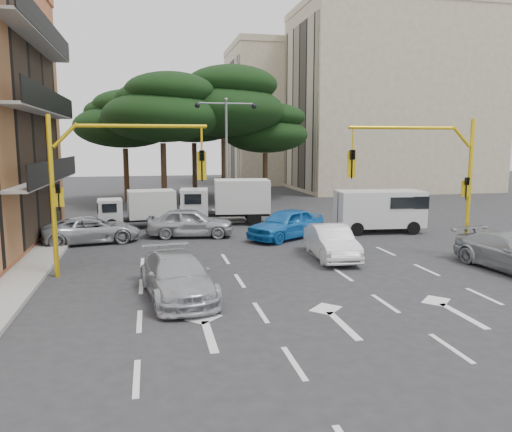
% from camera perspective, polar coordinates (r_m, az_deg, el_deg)
% --- Properties ---
extents(ground, '(120.00, 120.00, 0.00)m').
position_cam_1_polar(ground, '(18.76, 4.19, -7.05)').
color(ground, '#28282B').
rests_on(ground, ground).
extents(median_strip, '(1.40, 6.00, 0.15)m').
position_cam_1_polar(median_strip, '(34.09, -3.33, 0.10)').
color(median_strip, gray).
rests_on(median_strip, ground).
extents(apartment_beige_near, '(20.20, 12.15, 18.70)m').
position_cam_1_polar(apartment_beige_near, '(55.51, 15.18, 12.62)').
color(apartment_beige_near, tan).
rests_on(apartment_beige_near, ground).
extents(apartment_beige_far, '(16.20, 12.15, 16.70)m').
position_cam_1_polar(apartment_beige_far, '(64.04, 4.42, 11.39)').
color(apartment_beige_far, tan).
rests_on(apartment_beige_far, ground).
extents(pine_left_near, '(9.15, 9.15, 10.23)m').
position_cam_1_polar(pine_left_near, '(39.41, -10.59, 12.06)').
color(pine_left_near, '#382616').
rests_on(pine_left_near, ground).
extents(pine_center, '(9.98, 9.98, 11.16)m').
position_cam_1_polar(pine_center, '(41.89, -3.67, 12.91)').
color(pine_center, '#382616').
rests_on(pine_center, ground).
extents(pine_left_far, '(8.32, 8.32, 9.30)m').
position_cam_1_polar(pine_left_far, '(43.39, -14.75, 10.67)').
color(pine_left_far, '#382616').
rests_on(pine_left_far, ground).
extents(pine_right, '(7.49, 7.49, 8.37)m').
position_cam_1_polar(pine_right, '(44.50, 1.15, 9.98)').
color(pine_right, '#382616').
rests_on(pine_right, ground).
extents(pine_back, '(9.15, 9.15, 10.23)m').
position_cam_1_polar(pine_back, '(46.56, -7.07, 11.56)').
color(pine_back, '#382616').
rests_on(pine_back, ground).
extents(signal_mast_right, '(5.79, 0.37, 6.00)m').
position_cam_1_polar(signal_mast_right, '(22.73, 19.61, 5.13)').
color(signal_mast_right, gold).
rests_on(signal_mast_right, ground).
extents(signal_mast_left, '(5.79, 0.37, 6.00)m').
position_cam_1_polar(signal_mast_left, '(19.45, -17.14, 4.77)').
color(signal_mast_left, gold).
rests_on(signal_mast_left, ground).
extents(street_lamp_center, '(4.16, 0.36, 7.77)m').
position_cam_1_polar(street_lamp_center, '(33.74, -3.41, 9.13)').
color(street_lamp_center, slate).
rests_on(street_lamp_center, median_strip).
extents(car_white_hatch, '(1.89, 4.47, 1.44)m').
position_cam_1_polar(car_white_hatch, '(21.88, 8.60, -2.96)').
color(car_white_hatch, silver).
rests_on(car_white_hatch, ground).
extents(car_blue_compact, '(4.87, 4.06, 1.57)m').
position_cam_1_polar(car_blue_compact, '(26.07, 3.47, -0.90)').
color(car_blue_compact, blue).
rests_on(car_blue_compact, ground).
extents(car_silver_wagon, '(2.61, 5.10, 1.42)m').
position_cam_1_polar(car_silver_wagon, '(16.48, -9.01, -6.76)').
color(car_silver_wagon, '#A8ABB1').
rests_on(car_silver_wagon, ground).
extents(car_silver_cross_a, '(5.02, 2.95, 1.31)m').
position_cam_1_polar(car_silver_cross_a, '(26.31, -18.23, -1.51)').
color(car_silver_cross_a, '#ABB0B4').
rests_on(car_silver_cross_a, ground).
extents(car_silver_cross_b, '(4.78, 2.50, 1.55)m').
position_cam_1_polar(car_silver_cross_b, '(26.76, -7.51, -0.73)').
color(car_silver_cross_b, '#AAADB3').
rests_on(car_silver_cross_b, ground).
extents(car_silver_parked, '(2.69, 5.21, 1.45)m').
position_cam_1_polar(car_silver_parked, '(21.98, 27.22, -3.74)').
color(car_silver_parked, '#93969B').
rests_on(car_silver_parked, ground).
extents(van_white, '(4.95, 2.61, 2.38)m').
position_cam_1_polar(van_white, '(28.77, 13.90, 0.56)').
color(van_white, silver).
rests_on(van_white, ground).
extents(box_truck_a, '(4.64, 2.31, 2.20)m').
position_cam_1_polar(box_truck_a, '(30.15, -13.37, 0.76)').
color(box_truck_a, silver).
rests_on(box_truck_a, ground).
extents(box_truck_b, '(5.75, 2.89, 2.73)m').
position_cam_1_polar(box_truck_b, '(30.91, -3.48, 1.65)').
color(box_truck_b, silver).
rests_on(box_truck_b, ground).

